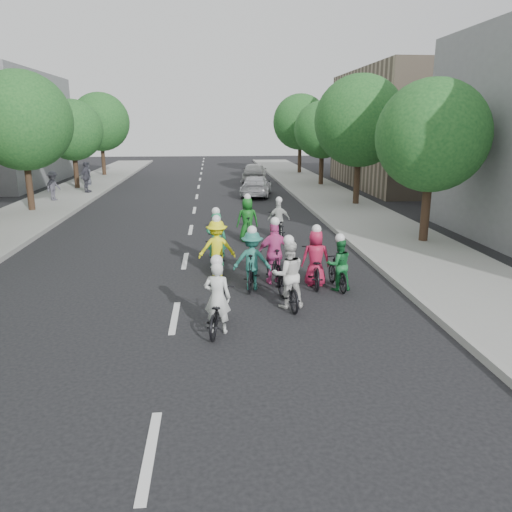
{
  "coord_description": "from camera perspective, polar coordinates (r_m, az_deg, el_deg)",
  "views": [
    {
      "loc": [
        0.93,
        -11.02,
        4.39
      ],
      "look_at": [
        2.06,
        1.68,
        1.0
      ],
      "focal_mm": 35.0,
      "sensor_mm": 36.0,
      "label": 1
    }
  ],
  "objects": [
    {
      "name": "tree_l_4",
      "position": [
        36.2,
        -20.26,
        13.34
      ],
      "size": [
        4.0,
        4.0,
        5.97
      ],
      "color": "black",
      "rests_on": "ground"
    },
    {
      "name": "tree_r_3",
      "position": [
        45.31,
        5.1,
        15.01
      ],
      "size": [
        4.8,
        4.8,
        6.93
      ],
      "color": "black",
      "rests_on": "ground"
    },
    {
      "name": "tree_l_5",
      "position": [
        44.96,
        -17.36,
        14.42
      ],
      "size": [
        4.8,
        4.8,
        6.93
      ],
      "color": "black",
      "rests_on": "ground"
    },
    {
      "name": "curb_left",
      "position": [
        22.57,
        -23.02,
        2.72
      ],
      "size": [
        0.18,
        80.0,
        0.18
      ],
      "primitive_type": "cube",
      "color": "#999993",
      "rests_on": "ground"
    },
    {
      "name": "tree_r_0",
      "position": [
        19.3,
        19.48,
        12.81
      ],
      "size": [
        4.0,
        4.0,
        5.97
      ],
      "color": "black",
      "rests_on": "ground"
    },
    {
      "name": "cyclist_9",
      "position": [
        19.14,
        -0.98,
        3.72
      ],
      "size": [
        0.87,
        1.65,
        1.84
      ],
      "rotation": [
        0.0,
        0.0,
        3.22
      ],
      "color": "black",
      "rests_on": "ground"
    },
    {
      "name": "follow_car_trail",
      "position": [
        38.98,
        -0.16,
        9.56
      ],
      "size": [
        2.36,
        4.65,
        1.52
      ],
      "primitive_type": "imported",
      "rotation": [
        0.0,
        0.0,
        3.01
      ],
      "color": "silver",
      "rests_on": "ground"
    },
    {
      "name": "cyclist_7",
      "position": [
        13.57,
        -0.46,
        -0.97
      ],
      "size": [
        1.13,
        1.77,
        1.77
      ],
      "rotation": [
        0.0,
        0.0,
        2.97
      ],
      "color": "black",
      "rests_on": "ground"
    },
    {
      "name": "cyclist_2",
      "position": [
        14.8,
        -4.48,
        0.3
      ],
      "size": [
        1.12,
        1.83,
        1.84
      ],
      "rotation": [
        0.0,
        0.0,
        3.19
      ],
      "color": "black",
      "rests_on": "ground"
    },
    {
      "name": "tree_r_1",
      "position": [
        27.76,
        11.79,
        14.86
      ],
      "size": [
        4.8,
        4.8,
        6.93
      ],
      "color": "black",
      "rests_on": "ground"
    },
    {
      "name": "cyclist_4",
      "position": [
        14.01,
        6.75,
        -0.88
      ],
      "size": [
        0.84,
        1.95,
        1.74
      ],
      "rotation": [
        0.0,
        0.0,
        3.04
      ],
      "color": "black",
      "rests_on": "ground"
    },
    {
      "name": "cyclist_5",
      "position": [
        15.91,
        -4.54,
        1.24
      ],
      "size": [
        0.64,
        1.69,
        1.88
      ],
      "rotation": [
        0.0,
        0.0,
        3.17
      ],
      "color": "black",
      "rests_on": "ground"
    },
    {
      "name": "bldg_se",
      "position": [
        38.13,
        18.74,
        13.56
      ],
      "size": [
        10.0,
        14.0,
        8.0
      ],
      "primitive_type": "cube",
      "color": "gray",
      "rests_on": "ground"
    },
    {
      "name": "cyclist_6",
      "position": [
        12.3,
        3.64,
        -2.88
      ],
      "size": [
        0.88,
        1.88,
        1.82
      ],
      "rotation": [
        0.0,
        0.0,
        3.26
      ],
      "color": "black",
      "rests_on": "ground"
    },
    {
      "name": "spectator_2",
      "position": [
        37.92,
        -18.73,
        8.93
      ],
      "size": [
        0.61,
        0.85,
        1.61
      ],
      "primitive_type": "imported",
      "rotation": [
        0.0,
        0.0,
        1.71
      ],
      "color": "#4A4C57",
      "rests_on": "sidewalk_left"
    },
    {
      "name": "tree_l_3",
      "position": [
        27.58,
        -25.19,
        13.8
      ],
      "size": [
        4.8,
        4.8,
        6.93
      ],
      "color": "black",
      "rests_on": "ground"
    },
    {
      "name": "spectator_0",
      "position": [
        30.8,
        -22.16,
        7.44
      ],
      "size": [
        0.96,
        1.21,
        1.64
      ],
      "primitive_type": "imported",
      "rotation": [
        0.0,
        0.0,
        1.19
      ],
      "color": "#504F5C",
      "rests_on": "sidewalk_left"
    },
    {
      "name": "follow_car_lead",
      "position": [
        31.35,
        0.03,
        8.0
      ],
      "size": [
        2.47,
        4.53,
        1.25
      ],
      "primitive_type": "imported",
      "rotation": [
        0.0,
        0.0,
        2.97
      ],
      "color": "#BCBCC1",
      "rests_on": "ground"
    },
    {
      "name": "curb_right",
      "position": [
        22.06,
        8.45,
        3.49
      ],
      "size": [
        0.18,
        80.0,
        0.18
      ],
      "primitive_type": "cube",
      "color": "#999993",
      "rests_on": "ground"
    },
    {
      "name": "cyclist_8",
      "position": [
        19.82,
        2.58,
        3.76
      ],
      "size": [
        0.89,
        1.84,
        1.63
      ],
      "rotation": [
        0.0,
        0.0,
        3.19
      ],
      "color": "black",
      "rests_on": "ground"
    },
    {
      "name": "sidewalk_right",
      "position": [
        22.59,
        13.28,
        3.49
      ],
      "size": [
        4.0,
        80.0,
        0.15
      ],
      "primitive_type": "cube",
      "color": "gray",
      "rests_on": "ground"
    },
    {
      "name": "cyclist_1",
      "position": [
        13.72,
        9.38,
        -1.4
      ],
      "size": [
        0.73,
        1.53,
        1.57
      ],
      "rotation": [
        0.0,
        0.0,
        3.23
      ],
      "color": "black",
      "rests_on": "ground"
    },
    {
      "name": "tree_r_2",
      "position": [
        36.48,
        7.61,
        14.11
      ],
      "size": [
        4.0,
        4.0,
        5.97
      ],
      "color": "black",
      "rests_on": "ground"
    },
    {
      "name": "ground",
      "position": [
        11.9,
        -9.28,
        -6.96
      ],
      "size": [
        120.0,
        120.0,
        0.0
      ],
      "primitive_type": "plane",
      "color": "black",
      "rests_on": "ground"
    },
    {
      "name": "spectator_1",
      "position": [
        33.65,
        -18.86,
        8.52
      ],
      "size": [
        0.71,
        1.2,
        1.92
      ],
      "primitive_type": "imported",
      "rotation": [
        0.0,
        0.0,
        1.34
      ],
      "color": "#454550",
      "rests_on": "sidewalk_left"
    },
    {
      "name": "cyclist_3",
      "position": [
        14.07,
        2.13,
        -0.32
      ],
      "size": [
        1.08,
        1.77,
        1.91
      ],
      "rotation": [
        0.0,
        0.0,
        3.28
      ],
      "color": "black",
      "rests_on": "ground"
    },
    {
      "name": "cyclist_0",
      "position": [
        10.87,
        -4.42,
        -5.8
      ],
      "size": [
        0.92,
        1.78,
        1.74
      ],
      "rotation": [
        0.0,
        0.0,
        2.94
      ],
      "color": "black",
      "rests_on": "ground"
    }
  ]
}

